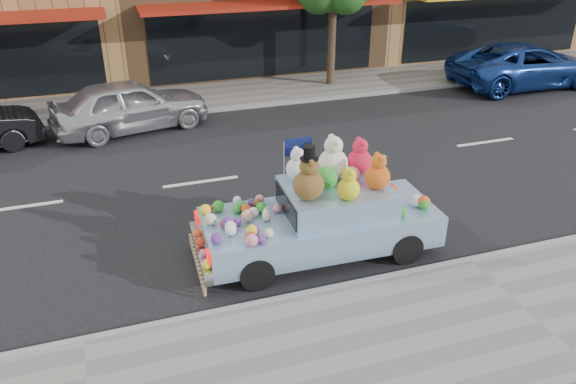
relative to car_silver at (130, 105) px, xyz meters
name	(u,v)px	position (x,y,z in m)	size (l,w,h in m)	color
ground	(354,161)	(5.23, -4.15, -0.76)	(120.00, 120.00, 0.00)	black
near_sidewalk	(524,311)	(5.23, -10.65, -0.70)	(60.00, 3.00, 0.12)	gray
far_sidewalk	(278,90)	(5.23, 2.35, -0.70)	(60.00, 3.00, 0.12)	gray
near_kerb	(469,261)	(5.23, -9.15, -0.69)	(60.00, 0.12, 0.13)	gray
far_kerb	(292,102)	(5.23, 0.85, -0.69)	(60.00, 0.12, 0.13)	gray
car_silver	(130,105)	(0.00, 0.00, 0.00)	(1.79, 4.44, 1.51)	#BCBBC1
car_blue	(525,65)	(13.92, 0.17, 0.01)	(2.55, 5.54, 1.54)	navy
art_car	(322,214)	(2.83, -7.88, 0.05)	(4.54, 1.92, 2.33)	black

